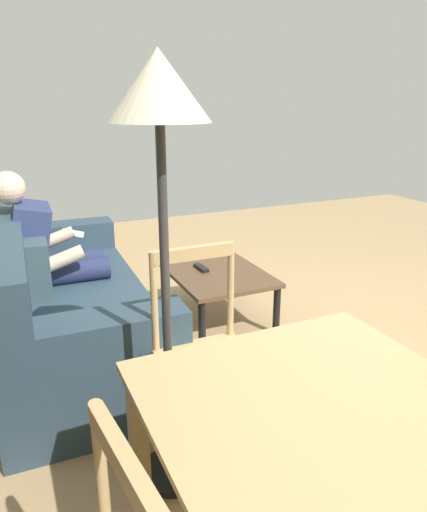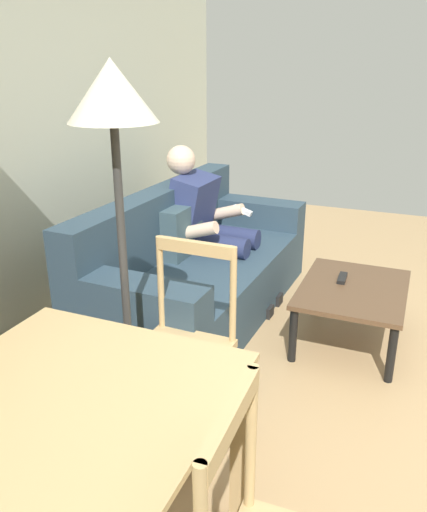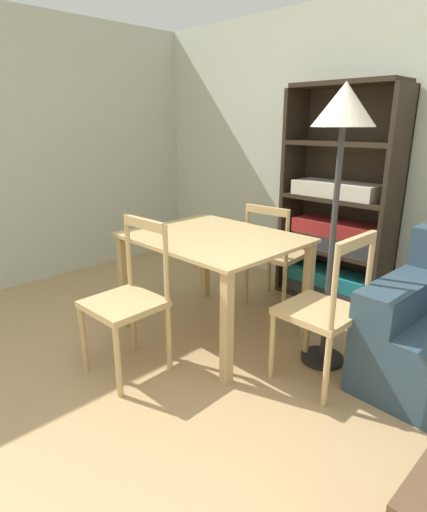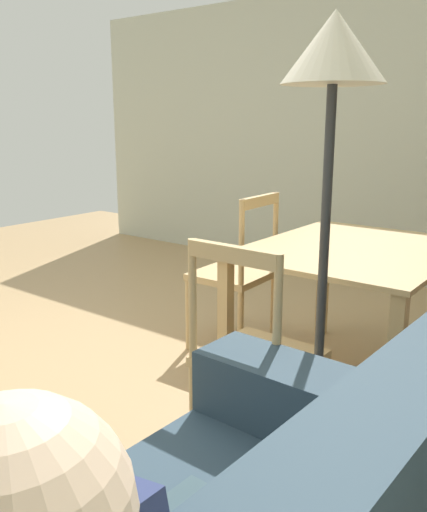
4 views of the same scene
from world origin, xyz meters
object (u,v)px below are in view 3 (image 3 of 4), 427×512
dining_chair_near_wall (276,254)px  dining_chair_facing_couch (324,312)px  floor_lamp (342,133)px  dining_chair_by_doorway (128,301)px  dining_table (214,251)px  bookshelf (337,222)px

dining_chair_near_wall → dining_chair_facing_couch: bearing=-39.1°
dining_chair_near_wall → floor_lamp: (0.81, -0.53, 1.02)m
dining_chair_by_doorway → floor_lamp: size_ratio=0.55×
dining_table → bookshelf: bearing=75.1°
bookshelf → floor_lamp: bearing=-62.5°
dining_chair_by_doorway → floor_lamp: (0.82, 0.96, 1.00)m
bookshelf → floor_lamp: size_ratio=1.05×
bookshelf → dining_chair_near_wall: 0.60m
bookshelf → dining_chair_by_doorway: size_ratio=1.90×
dining_chair_facing_couch → dining_chair_by_doorway: size_ratio=0.99×
dining_chair_facing_couch → dining_chair_by_doorway: bearing=-141.1°
bookshelf → dining_table: (-0.31, -1.18, -0.08)m
dining_table → dining_chair_by_doorway: size_ratio=1.22×
dining_table → dining_chair_near_wall: 0.77m
dining_chair_by_doorway → floor_lamp: 1.61m
dining_table → dining_chair_by_doorway: dining_chair_by_doorway is taller
floor_lamp → dining_chair_by_doorway: bearing=-130.3°
dining_chair_facing_couch → dining_chair_by_doorway: dining_chair_by_doorway is taller
bookshelf → floor_lamp: 1.32m
bookshelf → dining_chair_near_wall: size_ratio=2.07×
dining_chair_near_wall → floor_lamp: floor_lamp is taller
dining_chair_facing_couch → dining_chair_by_doorway: (-0.92, -0.74, 0.01)m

